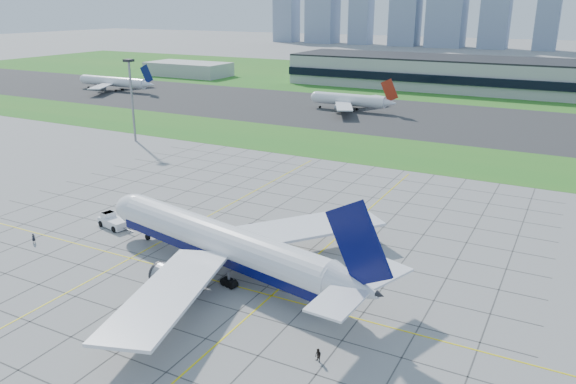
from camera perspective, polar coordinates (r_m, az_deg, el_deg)
name	(u,v)px	position (r m, az deg, el deg)	size (l,w,h in m)	color
ground	(184,266)	(96.52, -10.51, -7.37)	(1400.00, 1400.00, 0.00)	gray
grass_median	(370,149)	(171.75, 8.30, 4.35)	(700.00, 35.00, 0.04)	#237621
asphalt_taxiway	(419,118)	(223.17, 13.18, 7.35)	(700.00, 75.00, 0.04)	#383838
grass_far	(474,84)	(329.51, 18.35, 10.41)	(700.00, 145.00, 0.04)	#237621
apron_markings	(224,243)	(104.31, -6.57, -5.12)	(120.00, 130.00, 0.03)	#474744
terminal	(552,79)	(299.32, 25.25, 10.38)	(260.00, 43.00, 15.80)	#B7B7B2
service_block	(188,69)	(353.00, -10.09, 12.19)	(50.00, 25.00, 8.00)	#B7B7B2
light_mast	(131,90)	(183.92, -15.64, 9.94)	(2.50, 2.50, 25.60)	gray
airliner	(222,243)	(91.59, -6.67, -5.19)	(57.65, 57.82, 18.35)	white
pushback_tug	(113,221)	(115.60, -17.39, -2.83)	(9.79, 4.48, 2.69)	white
crew_near	(34,238)	(113.22, -24.42, -4.31)	(0.66, 0.44, 1.82)	black
crew_far	(318,356)	(71.56, 3.08, -16.26)	(0.88, 0.69, 1.81)	black
distant_jet_0	(114,82)	(299.85, -17.24, 10.66)	(45.94, 42.66, 14.08)	white
distant_jet_1	(351,100)	(232.83, 6.41, 9.28)	(35.22, 42.66, 14.08)	white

